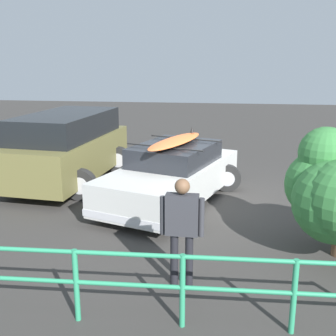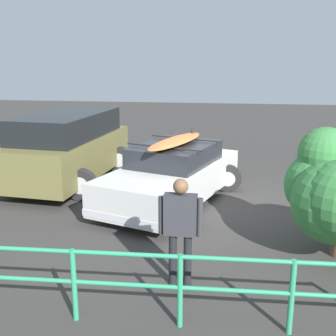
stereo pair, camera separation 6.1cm
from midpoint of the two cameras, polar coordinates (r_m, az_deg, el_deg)
The scene contains 5 objects.
ground_plane at distance 9.71m, azimuth 3.93°, elevation -4.62°, with size 44.00×44.00×0.02m, color #383533.
sedan_car at distance 9.53m, azimuth 0.41°, elevation -0.86°, with size 3.18×4.60×1.59m.
suv_car at distance 11.28m, azimuth -13.58°, elevation 2.75°, with size 2.82×4.52×1.83m.
person_bystander at distance 5.92m, azimuth 1.60°, elevation -7.43°, with size 0.62×0.21×1.60m.
railing_fence at distance 5.65m, azimuth -19.21°, elevation -13.14°, with size 9.22×0.43×0.96m.
Camera 1 is at (-0.57, 9.15, 3.19)m, focal length 45.00 mm.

